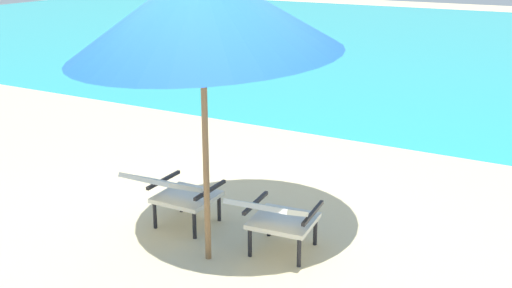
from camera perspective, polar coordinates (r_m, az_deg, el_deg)
The scene contains 5 objects.
ground_plane at distance 8.86m, azimuth 10.65°, elevation 1.24°, with size 40.00×40.00×0.00m, color beige.
ocean_band at distance 16.89m, azimuth 20.25°, elevation 8.45°, with size 40.00×18.00×0.01m, color #28B2B7.
lounge_chair_left at distance 5.61m, azimuth -7.48°, elevation -4.32°, with size 0.56×0.88×0.68m.
lounge_chair_right at distance 5.08m, azimuth 1.87°, elevation -6.62°, with size 0.62×0.93×0.68m.
beach_umbrella_center at distance 4.67m, azimuth -5.05°, elevation 12.32°, with size 2.95×2.96×2.46m.
Camera 1 is at (2.67, -4.06, 2.53)m, focal length 43.19 mm.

